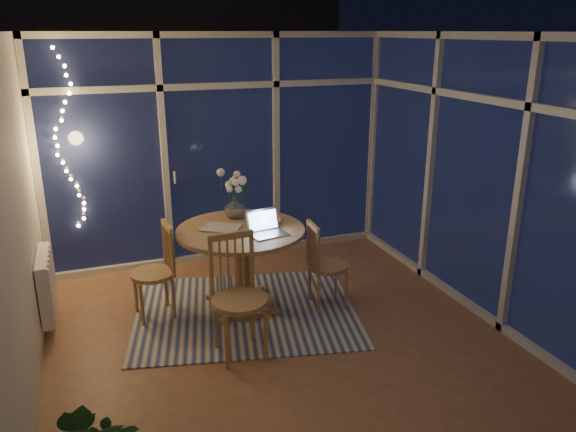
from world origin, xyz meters
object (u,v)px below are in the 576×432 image
object	(u,v)px
laptop	(268,223)
flower_vase	(235,208)
chair_left	(152,272)
chair_front	(239,298)
dining_table	(242,269)
chair_right	(328,264)

from	to	relation	value
laptop	flower_vase	distance (m)	0.61
chair_left	chair_front	distance (m)	1.10
chair_left	dining_table	bearing A→B (deg)	76.34
chair_right	flower_vase	xyz separation A→B (m)	(-0.77, 0.58, 0.49)
chair_left	chair_front	bearing A→B (deg)	27.09
chair_front	chair_left	bearing A→B (deg)	120.04
chair_front	chair_right	bearing A→B (deg)	26.08
laptop	dining_table	bearing A→B (deg)	117.87
flower_vase	chair_left	bearing A→B (deg)	-166.14
dining_table	flower_vase	xyz separation A→B (m)	(0.04, 0.34, 0.52)
dining_table	chair_front	world-z (taller)	chair_front
chair_right	chair_front	xyz separation A→B (m)	(-1.05, -0.57, 0.08)
flower_vase	chair_right	bearing A→B (deg)	-36.84
chair_right	chair_front	bearing A→B (deg)	122.13
laptop	flower_vase	xyz separation A→B (m)	(-0.16, 0.59, -0.01)
chair_left	flower_vase	world-z (taller)	flower_vase
dining_table	flower_vase	world-z (taller)	flower_vase
chair_right	flower_vase	world-z (taller)	flower_vase
chair_left	flower_vase	xyz separation A→B (m)	(0.87, 0.21, 0.47)
chair_left	chair_right	bearing A→B (deg)	72.34
flower_vase	laptop	bearing A→B (deg)	-75.25
chair_right	chair_front	size ratio (longest dim) A/B	0.85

